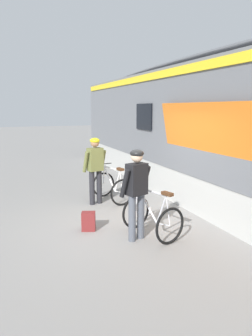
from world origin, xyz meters
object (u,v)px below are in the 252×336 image
Objects in this scene: cyclist_far_in_olive at (95,165)px; water_bottle_near_the_bikes at (150,211)px; backpack_on_platform at (89,221)px; bicycle_far_white at (113,187)px; cyclist_near_in_dark at (137,187)px; bicycle_near_silver at (152,216)px; water_bottle_by_the_backpack at (89,223)px.

water_bottle_near_the_bikes is (0.96, -1.32, -0.96)m from cyclist_far_in_olive.
cyclist_far_in_olive is 2.09m from backpack_on_platform.
cyclist_near_in_dark is at bearing -98.79° from bicycle_far_white.
water_bottle_near_the_bikes is (0.87, 1.24, -0.96)m from cyclist_near_in_dark.
bicycle_near_silver is (0.46, -2.50, -0.65)m from cyclist_far_in_olive.
cyclist_near_in_dark is 1.44× the size of bicycle_near_silver.
cyclist_far_in_olive is at bearing 69.68° from water_bottle_by_the_backpack.
water_bottle_by_the_backpack is at bearing -170.07° from water_bottle_near_the_bikes.
cyclist_near_in_dark is 0.75m from bicycle_near_silver.
water_bottle_near_the_bikes is 0.99× the size of water_bottle_by_the_backpack.
cyclist_far_in_olive is 1.48× the size of bicycle_far_white.
bicycle_far_white is at bearing 107.99° from water_bottle_near_the_bikes.
backpack_on_platform is at bearing 134.24° from cyclist_near_in_dark.
water_bottle_near_the_bikes is at bearing -53.90° from cyclist_far_in_olive.
cyclist_near_in_dark and cyclist_far_in_olive have the same top height.
bicycle_near_silver reaches higher than water_bottle_by_the_backpack.
backpack_on_platform is (-1.16, -1.88, -0.20)m from bicycle_far_white.
bicycle_far_white is 2.22m from backpack_on_platform.
bicycle_near_silver reaches higher than backpack_on_platform.
bicycle_far_white is 2.98× the size of backpack_on_platform.
cyclist_far_in_olive is 1.95m from water_bottle_by_the_backpack.
cyclist_far_in_olive is at bearing -169.39° from bicycle_far_white.
backpack_on_platform is 1.69m from water_bottle_near_the_bikes.
water_bottle_near_the_bikes is 1.58m from water_bottle_by_the_backpack.
water_bottle_by_the_backpack is (-0.59, -1.59, -0.96)m from cyclist_far_in_olive.
bicycle_near_silver is (0.36, 0.05, -0.65)m from cyclist_near_in_dark.
cyclist_far_in_olive is 1.44× the size of bicycle_near_silver.
backpack_on_platform is (-1.12, 0.72, -0.20)m from bicycle_near_silver.
water_bottle_by_the_backpack is at bearing -122.95° from bicycle_far_white.
water_bottle_by_the_backpack is (0.07, 0.19, -0.11)m from backpack_on_platform.
bicycle_far_white is 1.52m from water_bottle_near_the_bikes.
backpack_on_platform is 2.21× the size of water_bottle_near_the_bikes.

